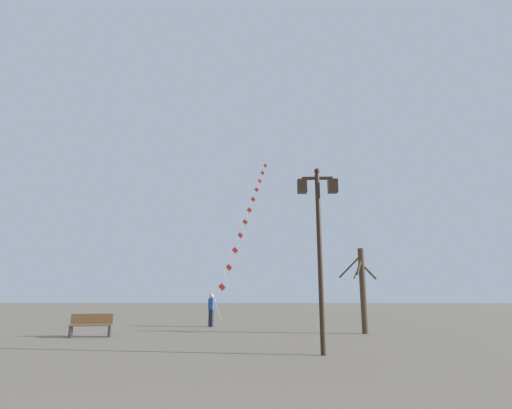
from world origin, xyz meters
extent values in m
plane|color=#756B5B|center=(0.00, 20.00, 0.00)|extent=(160.00, 160.00, 0.00)
cylinder|color=black|center=(2.51, 9.03, 2.60)|extent=(0.14, 0.14, 5.20)
sphere|color=black|center=(2.51, 9.03, 5.28)|extent=(0.16, 0.16, 0.16)
cube|color=black|center=(2.51, 9.03, 5.05)|extent=(0.92, 0.08, 0.08)
cube|color=black|center=(2.05, 9.03, 4.80)|extent=(0.28, 0.28, 0.40)
cube|color=beige|center=(2.05, 9.03, 4.80)|extent=(0.19, 0.19, 0.30)
cube|color=black|center=(2.97, 9.03, 4.80)|extent=(0.28, 0.28, 0.40)
cube|color=beige|center=(2.97, 9.03, 4.80)|extent=(0.19, 0.19, 0.30)
cylinder|color=brown|center=(-2.35, 20.62, 0.09)|extent=(0.06, 0.06, 0.18)
cylinder|color=silver|center=(-2.16, 21.81, 1.17)|extent=(0.40, 2.39, 1.99)
cylinder|color=silver|center=(-1.84, 23.80, 2.82)|extent=(0.28, 1.62, 1.35)
cylinder|color=silver|center=(-1.59, 25.41, 4.15)|extent=(0.28, 1.62, 1.35)
cylinder|color=silver|center=(-1.33, 27.02, 5.49)|extent=(0.28, 1.62, 1.35)
cylinder|color=silver|center=(-1.07, 28.63, 6.82)|extent=(0.28, 1.62, 1.35)
cylinder|color=silver|center=(-0.82, 30.24, 8.16)|extent=(0.28, 1.62, 1.35)
cylinder|color=silver|center=(-0.56, 31.85, 9.49)|extent=(0.28, 1.62, 1.35)
cylinder|color=silver|center=(-0.30, 33.45, 10.83)|extent=(0.28, 1.62, 1.35)
cylinder|color=silver|center=(-0.04, 35.06, 12.16)|extent=(0.28, 1.62, 1.35)
cylinder|color=silver|center=(0.21, 36.67, 13.50)|extent=(0.28, 1.62, 1.35)
cylinder|color=silver|center=(0.47, 38.28, 14.83)|extent=(0.28, 1.62, 1.35)
cube|color=red|center=(-1.97, 23.00, 2.15)|extent=(0.48, 0.07, 0.48)
cylinder|color=red|center=(-1.97, 23.00, 1.84)|extent=(0.02, 0.04, 0.23)
cube|color=red|center=(-1.71, 24.61, 3.49)|extent=(0.45, 0.19, 0.48)
cylinder|color=red|center=(-1.71, 24.61, 3.13)|extent=(0.03, 0.03, 0.33)
cube|color=red|center=(-1.46, 26.22, 4.82)|extent=(0.47, 0.12, 0.48)
cylinder|color=red|center=(-1.46, 26.22, 4.46)|extent=(0.02, 0.04, 0.35)
cube|color=red|center=(-1.20, 27.82, 6.16)|extent=(0.45, 0.20, 0.48)
cylinder|color=red|center=(-1.20, 27.82, 5.81)|extent=(0.03, 0.03, 0.31)
cube|color=red|center=(-0.94, 29.43, 7.49)|extent=(0.47, 0.15, 0.48)
cylinder|color=red|center=(-0.94, 29.43, 7.11)|extent=(0.03, 0.06, 0.37)
cube|color=red|center=(-0.69, 31.04, 8.82)|extent=(0.48, 0.07, 0.48)
cylinder|color=red|center=(-0.69, 31.04, 8.48)|extent=(0.02, 0.03, 0.30)
cube|color=red|center=(-0.43, 32.65, 10.16)|extent=(0.48, 0.11, 0.48)
cylinder|color=red|center=(-0.43, 32.65, 9.81)|extent=(0.03, 0.06, 0.30)
cube|color=red|center=(-0.17, 34.26, 11.49)|extent=(0.48, 0.12, 0.48)
cylinder|color=red|center=(-0.17, 34.26, 11.13)|extent=(0.02, 0.03, 0.35)
cube|color=red|center=(0.08, 35.87, 12.83)|extent=(0.48, 0.03, 0.48)
cylinder|color=red|center=(0.08, 35.87, 12.51)|extent=(0.02, 0.03, 0.25)
cube|color=red|center=(0.34, 37.47, 14.16)|extent=(0.46, 0.17, 0.48)
cylinder|color=red|center=(0.34, 37.47, 13.79)|extent=(0.04, 0.06, 0.36)
cube|color=red|center=(0.60, 39.08, 15.50)|extent=(0.48, 0.06, 0.48)
cylinder|color=red|center=(0.60, 39.08, 15.16)|extent=(0.02, 0.04, 0.28)
cube|color=#1E1E2D|center=(-2.11, 19.50, 0.45)|extent=(0.24, 0.32, 0.90)
cube|color=#264C8C|center=(-2.11, 19.50, 1.18)|extent=(0.28, 0.41, 0.60)
sphere|color=tan|center=(-2.11, 19.50, 1.60)|extent=(0.22, 0.22, 0.22)
cylinder|color=#264C8C|center=(-2.08, 19.72, 1.35)|extent=(0.14, 0.40, 0.50)
cylinder|color=#423323|center=(5.16, 15.64, 1.84)|extent=(0.26, 0.26, 3.69)
cylinder|color=#423323|center=(4.75, 16.14, 2.91)|extent=(0.91, 1.08, 0.99)
cylinder|color=#423323|center=(5.48, 15.68, 2.67)|extent=(0.71, 0.17, 0.73)
cylinder|color=#423323|center=(5.00, 15.36, 2.87)|extent=(0.47, 0.68, 0.76)
cylinder|color=#423323|center=(4.92, 15.30, 2.71)|extent=(0.57, 0.75, 0.79)
cube|color=brown|center=(-6.07, 13.69, 0.45)|extent=(1.65, 0.81, 0.04)
cube|color=brown|center=(-6.12, 13.89, 0.69)|extent=(1.56, 0.44, 0.40)
cube|color=#262628|center=(-6.76, 13.51, 0.23)|extent=(0.17, 0.39, 0.45)
cube|color=#262628|center=(-5.37, 13.87, 0.23)|extent=(0.17, 0.39, 0.45)
camera|label=1|loc=(1.07, -2.66, 1.57)|focal=28.19mm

